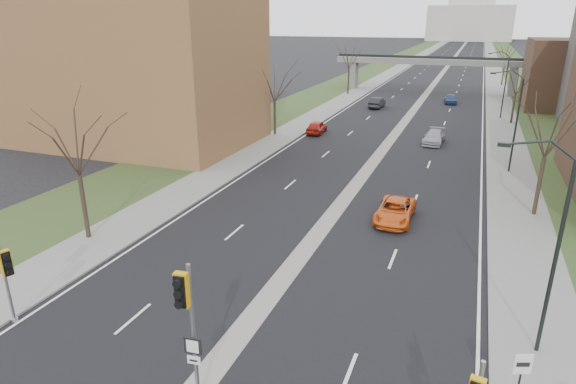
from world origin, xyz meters
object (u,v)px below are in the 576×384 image
Objects in this scene: car_right_far at (451,99)px; speed_limit_sign at (520,376)px; car_right_mid at (434,137)px; car_left_far at (377,103)px; car_right_near at (395,211)px; signal_pole_median at (187,314)px; car_left_near at (317,127)px.

speed_limit_sign is at bearing -92.40° from car_right_far.
car_right_mid is 28.01m from car_right_far.
car_left_far is at bearing 119.65° from car_right_mid.
speed_limit_sign reaches higher than car_right_near.
signal_pole_median reaches higher than car_right_near.
car_right_mid reaches higher than car_right_near.
speed_limit_sign is 17.38m from car_right_near.
car_right_mid is at bearing -97.64° from car_right_far.
car_right_near is (-6.51, 16.06, -1.31)m from speed_limit_sign.
car_left_far is (-16.15, 58.72, -1.22)m from speed_limit_sign.
signal_pole_median is 1.25× the size of car_right_far.
car_left_far is 13.07m from car_right_far.
speed_limit_sign is 43.64m from car_left_near.
car_right_near is at bearing -88.57° from car_right_mid.
speed_limit_sign is at bearing 107.72° from car_left_far.
signal_pole_median is 1.15× the size of car_left_far.
car_left_near is 30.93m from car_right_far.
car_left_near is 1.01× the size of car_right_far.
car_right_mid is (10.11, -19.81, -0.07)m from car_left_far.
speed_limit_sign is (10.30, 3.13, -1.80)m from signal_pole_median.
car_right_near is at bearing 72.63° from signal_pole_median.
car_left_far reaches higher than car_right_far.
car_left_far is 0.97× the size of car_right_mid.
signal_pole_median is at bearing -101.04° from car_right_far.
signal_pole_median is at bearing 98.77° from car_left_near.
car_left_far is at bearing -102.88° from car_left_near.
car_left_near is 0.88× the size of car_right_near.
car_right_far is at bearing 80.26° from signal_pole_median.
signal_pole_median is 70.25m from car_right_far.
car_right_mid is at bearing 77.51° from speed_limit_sign.
car_right_mid is (0.47, 22.85, 0.01)m from car_right_near.
signal_pole_median reaches higher than car_left_near.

